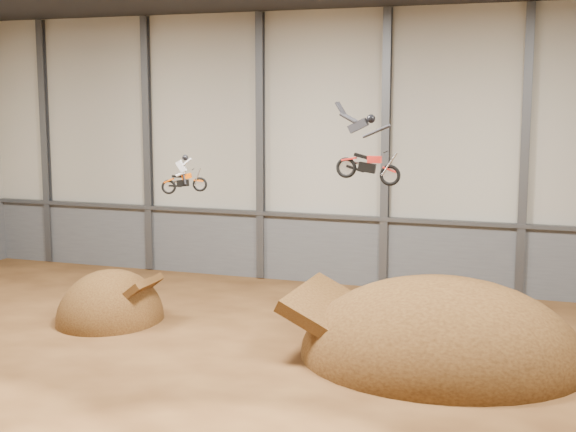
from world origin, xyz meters
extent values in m
plane|color=#472913|center=(0.00, 0.00, 0.00)|extent=(40.00, 40.00, 0.00)
cube|color=#B4AF9F|center=(0.00, 15.00, 7.00)|extent=(40.00, 0.10, 14.00)
cube|color=#585B60|center=(0.00, 14.90, 1.75)|extent=(39.80, 0.18, 3.50)
cube|color=#47494F|center=(0.00, 14.75, 3.55)|extent=(39.80, 0.35, 0.20)
cube|color=#47494F|center=(-16.67, 14.80, 7.00)|extent=(0.40, 0.36, 13.90)
cube|color=#47494F|center=(-10.00, 14.80, 7.00)|extent=(0.40, 0.36, 13.90)
cube|color=#47494F|center=(-3.33, 14.80, 7.00)|extent=(0.40, 0.36, 13.90)
cube|color=#47494F|center=(3.33, 14.80, 7.00)|extent=(0.40, 0.36, 13.90)
cube|color=#47494F|center=(10.00, 14.80, 7.00)|extent=(0.40, 0.36, 13.90)
ellipsoid|color=#3A220E|center=(-6.59, 4.97, 0.00)|extent=(4.45, 5.13, 4.45)
ellipsoid|color=#3A220E|center=(7.76, 4.45, 0.00)|extent=(10.51, 9.30, 6.07)
camera|label=1|loc=(11.77, -24.50, 9.61)|focal=50.00mm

